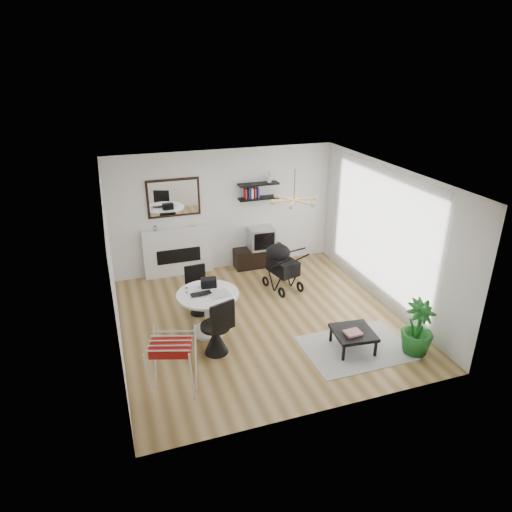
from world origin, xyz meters
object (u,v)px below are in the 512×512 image
object	(u,v)px
tv_console	(259,257)
drying_rack	(173,366)
dining_table	(208,307)
coffee_table	(353,333)
potted_plant	(418,328)
crt_tv	(261,238)
stroller	(281,268)
fireplace	(178,246)

from	to	relation	value
tv_console	drying_rack	distance (m)	4.61
dining_table	coffee_table	world-z (taller)	dining_table
dining_table	coffee_table	xyz separation A→B (m)	(2.14, -1.24, -0.21)
tv_console	potted_plant	size ratio (longest dim) A/B	1.26
dining_table	coffee_table	size ratio (longest dim) A/B	1.51
drying_rack	potted_plant	distance (m)	3.91
coffee_table	crt_tv	bearing A→B (deg)	95.49
crt_tv	potted_plant	distance (m)	4.23
tv_console	crt_tv	size ratio (longest dim) A/B	2.06
stroller	potted_plant	xyz separation A→B (m)	(1.23, -2.86, 0.02)
potted_plant	coffee_table	bearing A→B (deg)	156.02
drying_rack	dining_table	bearing A→B (deg)	77.05
tv_console	crt_tv	xyz separation A→B (m)	(0.03, -0.00, 0.47)
tv_console	stroller	size ratio (longest dim) A/B	1.13
coffee_table	drying_rack	bearing A→B (deg)	-176.60
stroller	coffee_table	distance (m)	2.47
tv_console	coffee_table	bearing A→B (deg)	-83.99
dining_table	stroller	xyz separation A→B (m)	(1.83, 1.20, -0.07)
drying_rack	fireplace	bearing A→B (deg)	96.87
coffee_table	stroller	bearing A→B (deg)	97.14
crt_tv	dining_table	distance (m)	2.98
drying_rack	stroller	size ratio (longest dim) A/B	0.91
dining_table	potted_plant	bearing A→B (deg)	-28.39
dining_table	drying_rack	xyz separation A→B (m)	(-0.84, -1.42, -0.02)
drying_rack	potted_plant	world-z (taller)	drying_rack
dining_table	drying_rack	distance (m)	1.65
tv_console	drying_rack	bearing A→B (deg)	-124.38
tv_console	stroller	world-z (taller)	stroller
crt_tv	drying_rack	xyz separation A→B (m)	(-2.63, -3.80, -0.19)
dining_table	potted_plant	size ratio (longest dim) A/B	1.15
fireplace	crt_tv	size ratio (longest dim) A/B	3.80
crt_tv	potted_plant	world-z (taller)	crt_tv
fireplace	coffee_table	world-z (taller)	fireplace
stroller	coffee_table	xyz separation A→B (m)	(0.31, -2.45, -0.14)
dining_table	potted_plant	world-z (taller)	potted_plant
crt_tv	stroller	world-z (taller)	stroller
stroller	tv_console	bearing A→B (deg)	80.06
drying_rack	coffee_table	distance (m)	2.99
tv_console	coffee_table	size ratio (longest dim) A/B	1.66
stroller	coffee_table	bearing A→B (deg)	-96.43
fireplace	tv_console	size ratio (longest dim) A/B	1.84
dining_table	drying_rack	bearing A→B (deg)	-120.64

